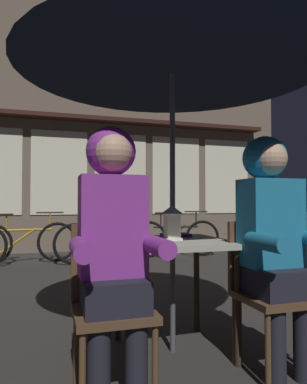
{
  "coord_description": "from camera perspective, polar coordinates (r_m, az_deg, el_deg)",
  "views": [
    {
      "loc": [
        -0.8,
        -2.22,
        0.99
      ],
      "look_at": [
        0.0,
        0.44,
        1.07
      ],
      "focal_mm": 32.81,
      "sensor_mm": 36.0,
      "label": 1
    }
  ],
  "objects": [
    {
      "name": "bicycle_second",
      "position": [
        6.15,
        -20.18,
        -7.64
      ],
      "size": [
        1.68,
        0.17,
        0.84
      ],
      "color": "black",
      "rests_on": "ground_plane"
    },
    {
      "name": "book",
      "position": [
        2.58,
        3.63,
        -7.01
      ],
      "size": [
        0.2,
        0.14,
        0.02
      ],
      "primitive_type": "cube",
      "rotation": [
        0.0,
        0.0,
        0.01
      ],
      "color": "#661E7A",
      "rests_on": "cafe_table"
    },
    {
      "name": "bicycle_third",
      "position": [
        5.97,
        -8.09,
        -7.92
      ],
      "size": [
        1.67,
        0.3,
        0.84
      ],
      "color": "black",
      "rests_on": "ground_plane"
    },
    {
      "name": "cafe_table",
      "position": [
        2.39,
        3.13,
        -10.19
      ],
      "size": [
        0.72,
        0.72,
        0.74
      ],
      "color": "#B2AD9E",
      "rests_on": "ground_plane"
    },
    {
      "name": "patio_umbrella",
      "position": [
        2.59,
        3.07,
        22.61
      ],
      "size": [
        2.1,
        2.1,
        2.31
      ],
      "color": "#4C4C51",
      "rests_on": "ground_plane"
    },
    {
      "name": "chair_left",
      "position": [
        1.94,
        -6.92,
        -16.61
      ],
      "size": [
        0.4,
        0.4,
        0.87
      ],
      "color": "#513823",
      "rests_on": "ground_plane"
    },
    {
      "name": "person_right_hooded",
      "position": [
        2.21,
        18.83,
        -5.34
      ],
      "size": [
        0.45,
        0.56,
        1.4
      ],
      "color": "black",
      "rests_on": "ground_plane"
    },
    {
      "name": "lantern",
      "position": [
        2.35,
        3.03,
        -4.87
      ],
      "size": [
        0.11,
        0.11,
        0.23
      ],
      "color": "white",
      "rests_on": "cafe_table"
    },
    {
      "name": "person_left_hooded",
      "position": [
        1.83,
        -6.58,
        -6.19
      ],
      "size": [
        0.45,
        0.56,
        1.4
      ],
      "color": "black",
      "rests_on": "ground_plane"
    },
    {
      "name": "bicycle_fourth",
      "position": [
        6.52,
        3.64,
        -7.41
      ],
      "size": [
        1.68,
        0.22,
        0.84
      ],
      "color": "black",
      "rests_on": "ground_plane"
    },
    {
      "name": "shopfront_building",
      "position": [
        7.9,
        -15.03,
        13.69
      ],
      "size": [
        10.0,
        0.93,
        6.2
      ],
      "color": "#6B5B4C",
      "rests_on": "ground_plane"
    },
    {
      "name": "ground_plane",
      "position": [
        2.56,
        3.15,
        -24.47
      ],
      "size": [
        60.0,
        60.0,
        0.0
      ],
      "primitive_type": "plane",
      "color": "#2D2B28"
    },
    {
      "name": "chair_right",
      "position": [
        2.31,
        18.07,
        -14.16
      ],
      "size": [
        0.4,
        0.4,
        0.87
      ],
      "color": "#513823",
      "rests_on": "ground_plane"
    }
  ]
}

